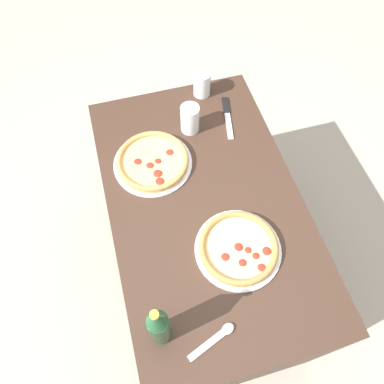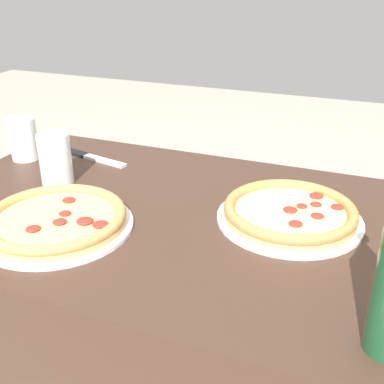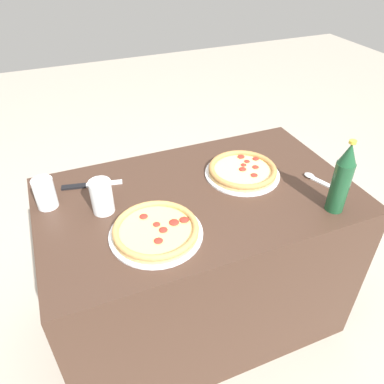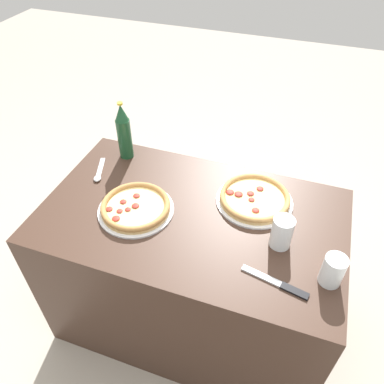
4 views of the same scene
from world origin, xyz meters
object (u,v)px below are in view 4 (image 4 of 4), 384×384
object	(u,v)px
pizza_salami	(255,198)
beer_bottle	(124,132)
glass_lemonade	(332,271)
glass_cola	(282,234)
spoon	(99,173)
pizza_margherita	(136,207)
knife	(277,283)

from	to	relation	value
pizza_salami	beer_bottle	distance (m)	0.63
pizza_salami	glass_lemonade	world-z (taller)	glass_lemonade
glass_cola	spoon	size ratio (longest dim) A/B	0.74
glass_cola	spoon	bearing A→B (deg)	170.63
pizza_margherita	beer_bottle	distance (m)	0.38
pizza_salami	spoon	bearing A→B (deg)	-175.50
pizza_margherita	spoon	world-z (taller)	pizza_margherita
knife	spoon	bearing A→B (deg)	159.92
pizza_margherita	glass_lemonade	bearing A→B (deg)	-6.68
pizza_salami	spoon	distance (m)	0.67
pizza_salami	pizza_margherita	bearing A→B (deg)	-154.53
beer_bottle	spoon	distance (m)	0.21
pizza_margherita	pizza_salami	xyz separation A→B (m)	(0.42, 0.20, -0.00)
pizza_margherita	glass_lemonade	xyz separation A→B (m)	(0.73, -0.09, 0.03)
pizza_margherita	glass_lemonade	size ratio (longest dim) A/B	2.66
pizza_margherita	beer_bottle	world-z (taller)	beer_bottle
pizza_margherita	spoon	distance (m)	0.29
pizza_salami	knife	world-z (taller)	pizza_salami
spoon	beer_bottle	bearing A→B (deg)	71.77
pizza_margherita	glass_cola	xyz separation A→B (m)	(0.55, 0.02, 0.04)
beer_bottle	glass_cola	bearing A→B (deg)	-21.54
pizza_salami	knife	xyz separation A→B (m)	(0.15, -0.35, -0.01)
beer_bottle	spoon	xyz separation A→B (m)	(-0.05, -0.16, -0.12)
pizza_margherita	pizza_salami	distance (m)	0.47
pizza_margherita	pizza_salami	world-z (taller)	same
spoon	glass_lemonade	bearing A→B (deg)	-13.45
pizza_salami	spoon	size ratio (longest dim) A/B	1.84
glass_lemonade	pizza_margherita	bearing A→B (deg)	173.32
beer_bottle	spoon	bearing A→B (deg)	-108.23
glass_cola	knife	distance (m)	0.18
glass_cola	knife	size ratio (longest dim) A/B	0.54
pizza_margherita	knife	bearing A→B (deg)	-14.84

